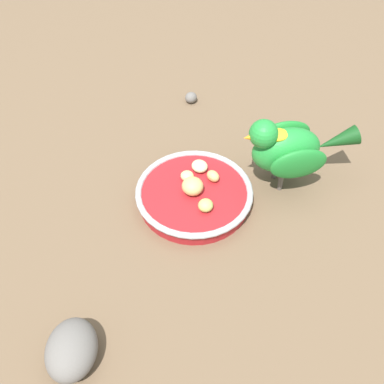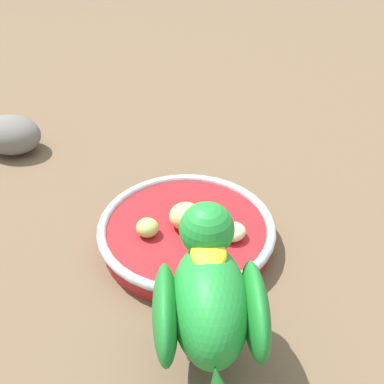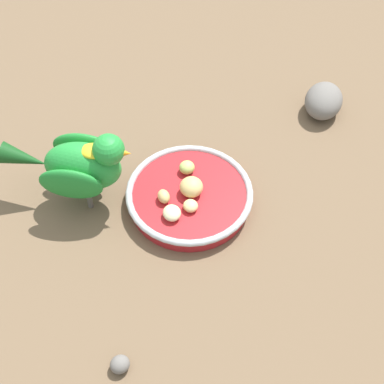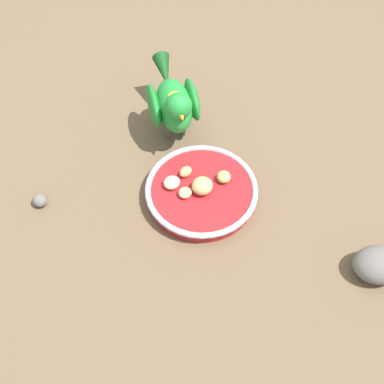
% 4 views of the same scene
% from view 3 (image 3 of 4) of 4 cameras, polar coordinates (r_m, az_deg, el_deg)
% --- Properties ---
extents(ground_plane, '(4.00, 4.00, 0.00)m').
position_cam_3_polar(ground_plane, '(0.93, -1.13, -1.77)').
color(ground_plane, brown).
extents(feeding_bowl, '(0.21, 0.21, 0.03)m').
position_cam_3_polar(feeding_bowl, '(0.93, -0.26, -0.41)').
color(feeding_bowl, '#AD1E23').
rests_on(feeding_bowl, ground_plane).
extents(apple_piece_0, '(0.04, 0.04, 0.03)m').
position_cam_3_polar(apple_piece_0, '(0.91, -0.06, 0.50)').
color(apple_piece_0, tan).
rests_on(apple_piece_0, feeding_bowl).
extents(apple_piece_1, '(0.04, 0.04, 0.02)m').
position_cam_3_polar(apple_piece_1, '(0.89, -2.01, -2.09)').
color(apple_piece_1, beige).
rests_on(apple_piece_1, feeding_bowl).
extents(apple_piece_2, '(0.04, 0.04, 0.02)m').
position_cam_3_polar(apple_piece_2, '(0.94, -0.51, 2.45)').
color(apple_piece_2, '#B2CC66').
rests_on(apple_piece_2, feeding_bowl).
extents(apple_piece_3, '(0.03, 0.03, 0.02)m').
position_cam_3_polar(apple_piece_3, '(0.91, -2.82, -0.33)').
color(apple_piece_3, tan).
rests_on(apple_piece_3, feeding_bowl).
extents(apple_piece_4, '(0.03, 0.03, 0.02)m').
position_cam_3_polar(apple_piece_4, '(0.90, -0.15, -1.38)').
color(apple_piece_4, '#E5C67F').
rests_on(apple_piece_4, feeding_bowl).
extents(parrot, '(0.21, 0.11, 0.15)m').
position_cam_3_polar(parrot, '(0.90, -11.04, 2.76)').
color(parrot, '#59544C').
rests_on(parrot, ground_plane).
extents(rock_large, '(0.09, 0.11, 0.06)m').
position_cam_3_polar(rock_large, '(1.09, 12.90, 8.79)').
color(rock_large, slate).
rests_on(rock_large, ground_plane).
extents(pebble_0, '(0.04, 0.04, 0.02)m').
position_cam_3_polar(pebble_0, '(0.80, -7.15, -16.57)').
color(pebble_0, slate).
rests_on(pebble_0, ground_plane).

